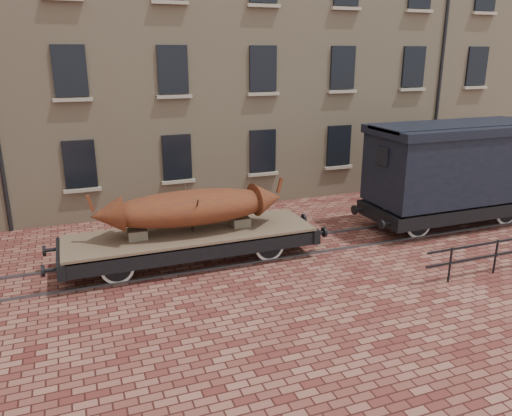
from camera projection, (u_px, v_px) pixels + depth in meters
name	position (u px, v px, depth m)	size (l,w,h in m)	color
ground	(290.00, 248.00, 16.00)	(90.00, 90.00, 0.00)	#59241F
warehouse_cream	(263.00, 30.00, 23.85)	(40.00, 10.19, 14.00)	tan
rail_track	(290.00, 247.00, 15.99)	(30.00, 1.52, 0.06)	#59595E
flatcar_wagon	(191.00, 238.00, 14.68)	(8.15, 2.21, 1.23)	brown
iron_boat	(192.00, 207.00, 14.41)	(5.73, 1.67, 1.41)	brown
goods_van	(456.00, 163.00, 17.47)	(7.10, 2.59, 3.67)	black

